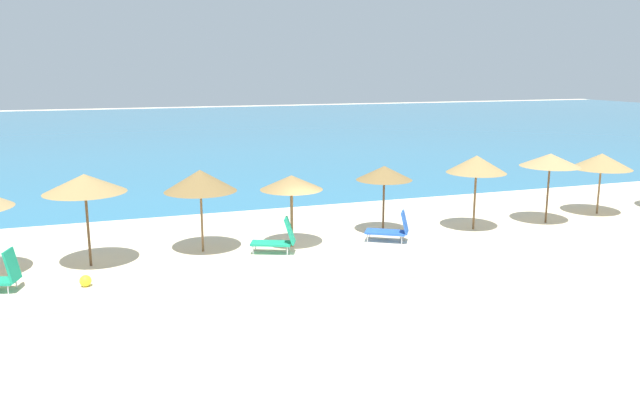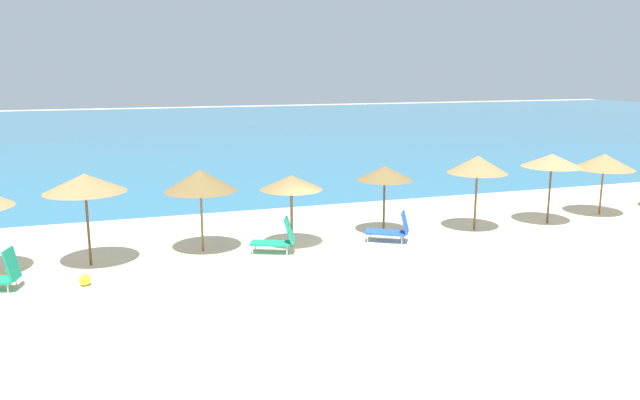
# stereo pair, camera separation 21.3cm
# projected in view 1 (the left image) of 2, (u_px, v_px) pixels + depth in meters

# --- Properties ---
(ground_plane) EXTENTS (160.00, 160.00, 0.00)m
(ground_plane) POSITION_uv_depth(u_px,v_px,m) (332.00, 262.00, 19.32)
(ground_plane) COLOR beige
(sea_water) EXTENTS (160.00, 69.88, 0.01)m
(sea_water) POSITION_uv_depth(u_px,v_px,m) (176.00, 131.00, 58.85)
(sea_water) COLOR teal
(sea_water) RESTS_ON ground_plane
(dune_ridge) EXTENTS (51.05, 10.25, 2.15)m
(dune_ridge) POSITION_uv_depth(u_px,v_px,m) (632.00, 334.00, 11.56)
(dune_ridge) COLOR beige
(dune_ridge) RESTS_ON ground_plane
(beach_umbrella_3) EXTENTS (2.41, 2.41, 2.82)m
(beach_umbrella_3) POSITION_uv_depth(u_px,v_px,m) (85.00, 184.00, 18.44)
(beach_umbrella_3) COLOR brown
(beach_umbrella_3) RESTS_ON ground_plane
(beach_umbrella_4) EXTENTS (2.33, 2.33, 2.70)m
(beach_umbrella_4) POSITION_uv_depth(u_px,v_px,m) (200.00, 181.00, 19.97)
(beach_umbrella_4) COLOR brown
(beach_umbrella_4) RESTS_ON ground_plane
(beach_umbrella_5) EXTENTS (2.08, 2.08, 2.43)m
(beach_umbrella_5) POSITION_uv_depth(u_px,v_px,m) (291.00, 183.00, 20.57)
(beach_umbrella_5) COLOR brown
(beach_umbrella_5) RESTS_ON ground_plane
(beach_umbrella_6) EXTENTS (2.01, 2.01, 2.47)m
(beach_umbrella_6) POSITION_uv_depth(u_px,v_px,m) (384.00, 173.00, 22.24)
(beach_umbrella_6) COLOR brown
(beach_umbrella_6) RESTS_ON ground_plane
(beach_umbrella_7) EXTENTS (2.19, 2.19, 2.77)m
(beach_umbrella_7) POSITION_uv_depth(u_px,v_px,m) (477.00, 164.00, 22.73)
(beach_umbrella_7) COLOR brown
(beach_umbrella_7) RESTS_ON ground_plane
(beach_umbrella_8) EXTENTS (2.26, 2.26, 2.70)m
(beach_umbrella_8) POSITION_uv_depth(u_px,v_px,m) (550.00, 160.00, 23.72)
(beach_umbrella_8) COLOR brown
(beach_umbrella_8) RESTS_ON ground_plane
(beach_umbrella_9) EXTENTS (2.40, 2.40, 2.49)m
(beach_umbrella_9) POSITION_uv_depth(u_px,v_px,m) (602.00, 161.00, 25.27)
(beach_umbrella_9) COLOR brown
(beach_umbrella_9) RESTS_ON ground_plane
(lounge_chair_0) EXTENTS (1.53, 1.09, 1.20)m
(lounge_chair_0) POSITION_uv_depth(u_px,v_px,m) (278.00, 239.00, 20.12)
(lounge_chair_0) COLOR #199972
(lounge_chair_0) RESTS_ON ground_plane
(lounge_chair_3) EXTENTS (1.60, 1.34, 1.09)m
(lounge_chair_3) POSITION_uv_depth(u_px,v_px,m) (392.00, 229.00, 21.49)
(lounge_chair_3) COLOR blue
(lounge_chair_3) RESTS_ON ground_plane
(beach_ball) EXTENTS (0.32, 0.32, 0.32)m
(beach_ball) POSITION_uv_depth(u_px,v_px,m) (85.00, 281.00, 17.14)
(beach_ball) COLOR yellow
(beach_ball) RESTS_ON ground_plane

